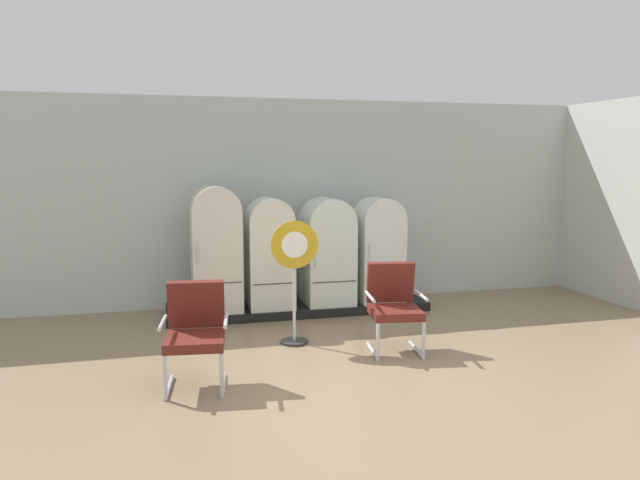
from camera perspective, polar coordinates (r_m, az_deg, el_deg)
ground at (r=5.70m, az=4.68°, el=-14.26°), size 12.00×10.00×0.05m
back_wall at (r=8.85m, az=-3.03°, el=3.71°), size 11.76×0.12×2.97m
side_wall_right at (r=9.87m, az=26.15°, el=3.21°), size 0.16×2.20×2.97m
display_plinth at (r=8.46m, az=-2.10°, el=-6.35°), size 3.59×0.95×0.12m
refrigerator_0 at (r=8.01m, az=-9.85°, el=-0.43°), size 0.63×0.68×1.65m
refrigerator_1 at (r=8.08m, az=-4.80°, el=-0.91°), size 0.60×0.61×1.49m
refrigerator_2 at (r=8.31m, az=0.71°, el=-0.74°), size 0.66×0.73×1.47m
refrigerator_3 at (r=8.48m, az=5.61°, el=-0.61°), size 0.61×0.61×1.46m
armchair_left at (r=5.76m, az=-11.74°, el=-8.26°), size 0.66×0.70×0.97m
armchair_right at (r=6.71m, az=7.00°, el=-5.91°), size 0.67×0.71×0.97m
sign_stand at (r=6.84m, az=-2.45°, el=-3.74°), size 0.54×0.32×1.42m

